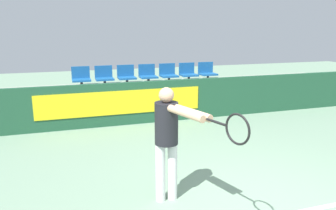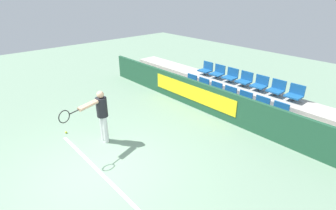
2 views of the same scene
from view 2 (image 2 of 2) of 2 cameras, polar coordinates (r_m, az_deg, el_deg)
The scene contains 21 objects.
ground_plane at distance 6.85m, azimuth -14.62°, elevation -13.50°, with size 30.00×30.00×0.00m, color gray.
court_baseline at distance 6.83m, azimuth -14.95°, elevation -13.61°, with size 4.13×0.08×0.01m.
barrier_wall at distance 9.10m, azimuth 10.28°, elevation 0.65°, with size 12.04×0.14×1.03m.
bleacher_tier_front at distance 9.64m, azimuth 12.33°, elevation -0.34°, with size 11.64×0.96×0.36m.
bleacher_tier_middle at distance 10.31m, azimuth 15.61°, elevation 2.06°, with size 11.64×0.96×0.71m.
stadium_chair_0 at distance 10.67m, azimuth 4.82°, elevation 5.02°, with size 0.49×0.44×0.53m.
stadium_chair_1 at distance 10.28m, azimuth 7.35°, elevation 4.13°, with size 0.49×0.44×0.53m.
stadium_chair_2 at distance 9.91m, azimuth 10.06°, elevation 3.17°, with size 0.49×0.44×0.53m.
stadium_chair_3 at distance 9.56m, azimuth 12.98°, elevation 2.13°, with size 0.49×0.44×0.53m.
stadium_chair_4 at distance 9.25m, azimuth 16.09°, elevation 1.00°, with size 0.49×0.44×0.53m.
stadium_chair_5 at distance 8.97m, azimuth 19.41°, elevation -0.20°, with size 0.49×0.44×0.53m.
stadium_chair_6 at distance 8.73m, azimuth 22.93°, elevation -1.47°, with size 0.49×0.44×0.53m.
stadium_chair_7 at distance 11.24m, azimuth 8.29°, elevation 7.78°, with size 0.49×0.44×0.53m.
stadium_chair_8 at distance 10.87m, azimuth 10.81°, elevation 7.03°, with size 0.49×0.44×0.53m.
stadium_chair_9 at distance 10.52m, azimuth 13.50°, elevation 6.20°, with size 0.49×0.44×0.53m.
stadium_chair_10 at distance 10.20m, azimuth 16.35°, elevation 5.31°, with size 0.49×0.44×0.53m.
stadium_chair_11 at distance 9.91m, azimuth 19.37°, elevation 4.34°, with size 0.49×0.44×0.53m.
stadium_chair_12 at distance 9.65m, azimuth 22.56°, elevation 3.31°, with size 0.49×0.44×0.53m.
stadium_chair_13 at distance 9.42m, azimuth 25.90°, elevation 2.22°, with size 0.49×0.44×0.53m.
tennis_player at distance 7.45m, azimuth -14.55°, elevation -1.56°, with size 0.58×1.47×1.56m.
tennis_ball at distance 8.67m, azimuth -21.31°, elevation -5.55°, with size 0.07×0.07×0.07m.
Camera 2 is at (5.00, -2.22, 4.12)m, focal length 28.00 mm.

